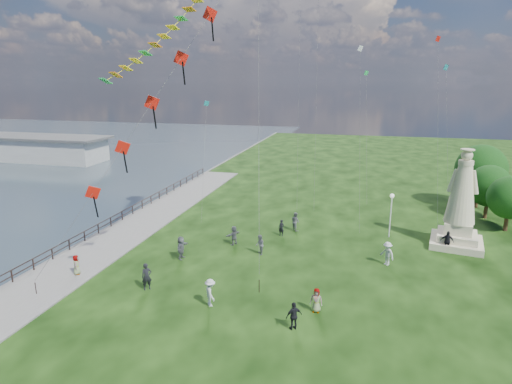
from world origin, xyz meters
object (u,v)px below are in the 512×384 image
(statue, at_px, (460,210))
(person_1, at_px, (260,245))
(pier_pavilion, at_px, (29,148))
(person_0, at_px, (147,277))
(person_3, at_px, (294,316))
(person_7, at_px, (295,221))
(person_11, at_px, (234,235))
(person_8, at_px, (387,254))
(person_6, at_px, (281,228))
(person_4, at_px, (316,300))
(person_9, at_px, (447,241))
(person_2, at_px, (210,293))
(person_5, at_px, (181,248))
(person_10, at_px, (77,266))
(lamppost, at_px, (391,206))

(statue, xyz_separation_m, person_1, (-15.66, -5.97, -2.30))
(pier_pavilion, relative_size, person_0, 16.25)
(person_0, xyz_separation_m, person_3, (10.30, -2.26, -0.10))
(pier_pavilion, bearing_deg, person_7, -26.60)
(statue, distance_m, person_11, 18.98)
(person_3, height_order, person_7, person_7)
(person_8, bearing_deg, person_6, -161.84)
(person_4, bearing_deg, person_9, 54.38)
(person_1, bearing_deg, person_3, 2.63)
(person_11, bearing_deg, person_7, 164.90)
(statue, height_order, person_9, statue)
(person_2, bearing_deg, person_5, -0.05)
(person_5, height_order, person_8, person_5)
(person_1, bearing_deg, person_5, -89.44)
(person_1, distance_m, person_3, 10.83)
(pier_pavilion, distance_m, person_4, 69.48)
(person_4, distance_m, person_10, 17.22)
(pier_pavilion, relative_size, person_3, 18.16)
(person_3, relative_size, person_6, 1.10)
(person_4, bearing_deg, person_7, 106.03)
(lamppost, bearing_deg, person_4, -108.52)
(person_5, height_order, person_9, person_5)
(person_9, bearing_deg, person_2, -128.97)
(person_4, bearing_deg, person_2, -170.20)
(person_10, bearing_deg, person_0, -121.25)
(statue, height_order, person_2, statue)
(person_10, bearing_deg, person_4, -117.30)
(pier_pavilion, xyz_separation_m, person_2, (49.99, -41.43, -0.95))
(person_0, bearing_deg, person_6, 20.95)
(pier_pavilion, relative_size, person_5, 16.25)
(lamppost, distance_m, person_7, 8.65)
(person_8, bearing_deg, lamppost, 129.24)
(person_4, xyz_separation_m, person_8, (4.40, 8.14, 0.16))
(statue, height_order, person_11, statue)
(person_3, xyz_separation_m, person_5, (-10.18, 7.56, 0.10))
(person_4, height_order, person_11, person_11)
(person_6, height_order, person_9, person_9)
(lamppost, xyz_separation_m, person_0, (-16.13, -14.37, -1.96))
(person_2, bearing_deg, person_9, -87.43)
(person_2, height_order, person_10, person_2)
(person_7, bearing_deg, person_2, 124.27)
(person_2, bearing_deg, lamppost, -73.42)
(pier_pavilion, height_order, person_3, pier_pavilion)
(person_7, height_order, person_11, person_7)
(lamppost, distance_m, person_8, 6.60)
(person_7, distance_m, person_9, 12.96)
(person_8, distance_m, person_11, 12.51)
(person_0, relative_size, person_9, 1.05)
(statue, relative_size, person_4, 5.45)
(person_2, height_order, person_5, person_5)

